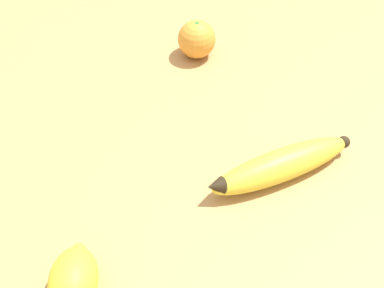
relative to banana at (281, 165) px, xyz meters
The scene contains 4 objects.
ground_plane 0.22m from the banana, 139.96° to the right, with size 3.00×3.00×0.00m, color tan.
banana is the anchor object (origin of this frame).
orange 0.30m from the banana, 166.71° to the left, with size 0.07×0.07×0.07m.
lemon 0.30m from the banana, 91.51° to the right, with size 0.10×0.09×0.05m.
Camera 1 is at (0.41, -0.18, 0.49)m, focal length 42.00 mm.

